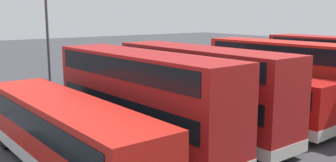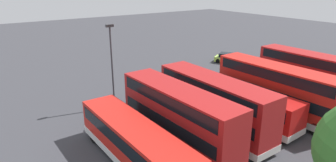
% 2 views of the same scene
% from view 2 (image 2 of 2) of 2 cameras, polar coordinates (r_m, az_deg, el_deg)
% --- Properties ---
extents(ground_plane, '(140.00, 140.00, 0.00)m').
position_cam_2_polar(ground_plane, '(34.68, 0.99, -1.18)').
color(ground_plane, '#38383D').
extents(bus_double_decker_near_end, '(2.82, 12.07, 4.55)m').
position_cam_2_polar(bus_double_decker_near_end, '(34.92, 26.09, 1.22)').
color(bus_double_decker_near_end, '#A51919').
rests_on(bus_double_decker_near_end, ground).
extents(bus_single_deck_second, '(2.62, 10.58, 2.95)m').
position_cam_2_polar(bus_single_deck_second, '(32.31, 22.92, -1.21)').
color(bus_single_deck_second, '#B71411').
rests_on(bus_single_deck_second, ground).
extents(bus_double_decker_third, '(3.04, 12.15, 4.55)m').
position_cam_2_polar(bus_double_decker_third, '(28.97, 20.15, -1.34)').
color(bus_double_decker_third, red).
rests_on(bus_double_decker_third, ground).
extents(bus_single_deck_fourth, '(3.15, 10.38, 2.95)m').
position_cam_2_polar(bus_single_deck_fourth, '(27.06, 14.38, -4.06)').
color(bus_single_deck_fourth, '#B71411').
rests_on(bus_single_deck_fourth, ground).
extents(bus_double_decker_fifth, '(2.77, 11.26, 4.55)m').
position_cam_2_polar(bus_double_decker_fifth, '(24.35, 8.72, -4.16)').
color(bus_double_decker_fifth, '#A51919').
rests_on(bus_double_decker_fifth, ground).
extents(bus_double_decker_sixth, '(3.07, 11.23, 4.55)m').
position_cam_2_polar(bus_double_decker_sixth, '(21.95, 1.95, -6.61)').
color(bus_double_decker_sixth, '#A51919').
rests_on(bus_double_decker_sixth, ground).
extents(bus_single_deck_seventh, '(2.83, 11.82, 2.95)m').
position_cam_2_polar(bus_single_deck_seventh, '(20.19, -6.35, -11.81)').
color(bus_single_deck_seventh, red).
rests_on(bus_single_deck_seventh, ground).
extents(car_hatchback_silver, '(4.68, 2.96, 1.43)m').
position_cam_2_polar(car_hatchback_silver, '(34.24, -1.10, -0.21)').
color(car_hatchback_silver, silver).
rests_on(car_hatchback_silver, ground).
extents(car_small_green, '(3.75, 4.62, 1.43)m').
position_cam_2_polar(car_small_green, '(45.65, 11.65, 4.29)').
color(car_small_green, '#A5D14C').
rests_on(car_small_green, ground).
extents(lamp_post_tall, '(0.70, 0.30, 8.09)m').
position_cam_2_polar(lamp_post_tall, '(28.23, -10.73, 3.84)').
color(lamp_post_tall, '#38383D').
rests_on(lamp_post_tall, ground).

